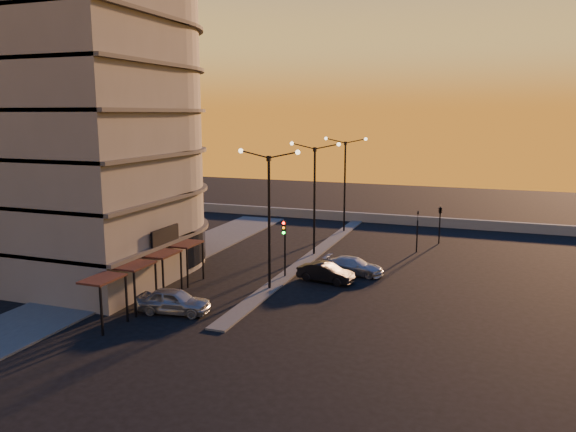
% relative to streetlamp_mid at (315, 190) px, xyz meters
% --- Properties ---
extents(ground, '(120.00, 120.00, 0.00)m').
position_rel_streetlamp_mid_xyz_m(ground, '(0.00, -10.00, -5.59)').
color(ground, black).
rests_on(ground, ground).
extents(sidewalk_west, '(5.00, 40.00, 0.12)m').
position_rel_streetlamp_mid_xyz_m(sidewalk_west, '(-10.50, -6.00, -5.53)').
color(sidewalk_west, '#474745').
rests_on(sidewalk_west, ground).
extents(median, '(1.20, 36.00, 0.12)m').
position_rel_streetlamp_mid_xyz_m(median, '(0.00, 0.00, -5.53)').
color(median, '#474745').
rests_on(median, ground).
extents(parapet, '(44.00, 0.50, 1.00)m').
position_rel_streetlamp_mid_xyz_m(parapet, '(2.00, 16.00, -5.09)').
color(parapet, slate).
rests_on(parapet, ground).
extents(building, '(14.35, 17.08, 25.00)m').
position_rel_streetlamp_mid_xyz_m(building, '(-14.00, -9.97, 6.32)').
color(building, slate).
rests_on(building, ground).
extents(streetlamp_near, '(4.32, 0.32, 9.51)m').
position_rel_streetlamp_mid_xyz_m(streetlamp_near, '(0.00, -10.00, 0.00)').
color(streetlamp_near, black).
rests_on(streetlamp_near, ground).
extents(streetlamp_mid, '(4.32, 0.32, 9.51)m').
position_rel_streetlamp_mid_xyz_m(streetlamp_mid, '(0.00, 0.00, 0.00)').
color(streetlamp_mid, black).
rests_on(streetlamp_mid, ground).
extents(streetlamp_far, '(4.32, 0.32, 9.51)m').
position_rel_streetlamp_mid_xyz_m(streetlamp_far, '(0.00, 10.00, 0.00)').
color(streetlamp_far, black).
rests_on(streetlamp_far, ground).
extents(traffic_light_main, '(0.28, 0.44, 4.25)m').
position_rel_streetlamp_mid_xyz_m(traffic_light_main, '(0.00, -7.13, -2.70)').
color(traffic_light_main, black).
rests_on(traffic_light_main, ground).
extents(signal_east_a, '(0.13, 0.16, 3.60)m').
position_rel_streetlamp_mid_xyz_m(signal_east_a, '(8.00, 4.00, -3.66)').
color(signal_east_a, black).
rests_on(signal_east_a, ground).
extents(signal_east_b, '(0.42, 1.99, 3.60)m').
position_rel_streetlamp_mid_xyz_m(signal_east_b, '(9.50, 8.00, -2.49)').
color(signal_east_b, black).
rests_on(signal_east_b, ground).
extents(car_hatchback, '(4.63, 2.39, 1.51)m').
position_rel_streetlamp_mid_xyz_m(car_hatchback, '(-3.65, -16.22, -4.84)').
color(car_hatchback, '#989B9F').
rests_on(car_hatchback, ground).
extents(car_sedan, '(4.26, 2.07, 1.35)m').
position_rel_streetlamp_mid_xyz_m(car_sedan, '(3.10, -6.99, -4.92)').
color(car_sedan, black).
rests_on(car_sedan, ground).
extents(car_wagon, '(4.54, 2.07, 1.29)m').
position_rel_streetlamp_mid_xyz_m(car_wagon, '(4.50, -4.47, -4.95)').
color(car_wagon, '#B5B7BE').
rests_on(car_wagon, ground).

